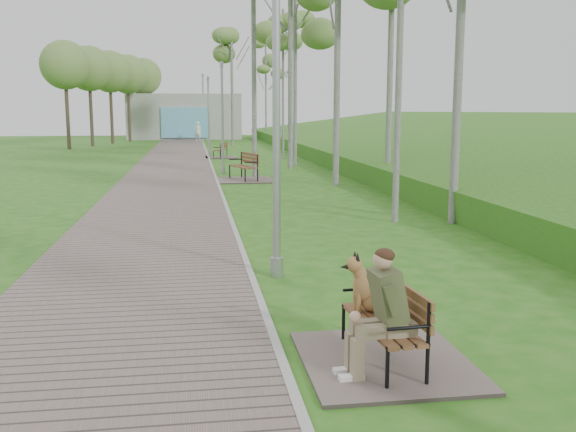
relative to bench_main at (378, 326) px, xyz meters
name	(u,v)px	position (x,y,z in m)	size (l,w,h in m)	color
ground	(257,295)	(-0.95, 2.68, -0.41)	(120.00, 120.00, 0.00)	#235F12
walkway	(173,166)	(-2.70, 24.18, -0.39)	(3.50, 67.00, 0.04)	#6A5C56
kerb	(211,165)	(-0.95, 24.18, -0.38)	(0.10, 67.00, 0.05)	#999993
embankment	(468,165)	(11.05, 22.68, -0.41)	(14.00, 70.00, 1.60)	#4E832D
building_north	(185,117)	(-2.45, 53.66, 1.59)	(10.00, 5.20, 4.00)	#9E9E99
bench_main	(378,326)	(0.00, 0.00, 0.00)	(1.68, 1.87, 1.46)	#6A5C56
bench_second	(243,174)	(0.02, 17.51, -0.17)	(2.05, 2.28, 1.26)	#6A5C56
bench_third	(220,154)	(-0.31, 29.25, -0.22)	(1.68, 1.87, 1.03)	#6A5C56
lamp_post_near	(276,118)	(-0.55, 3.62, 2.03)	(0.20, 0.20, 5.22)	#9A9CA2
lamp_post_second	(222,122)	(-0.59, 20.24, 1.68)	(0.17, 0.17, 4.47)	#9A9CA2
lamp_post_third	(209,119)	(-0.85, 31.38, 1.67)	(0.17, 0.17, 4.44)	#9A9CA2
lamp_post_far	(203,109)	(-0.77, 52.17, 2.28)	(0.22, 0.22, 5.75)	#9A9CA2
pedestrian_near	(198,131)	(-1.32, 48.91, 0.42)	(0.60, 0.39, 1.65)	white
pedestrian_far	(188,131)	(-2.20, 51.96, 0.31)	(0.70, 0.55, 1.44)	gray
birch_mid_c	(295,11)	(2.94, 23.73, 6.58)	(2.57, 2.57, 8.89)	silver
birch_far_b	(283,37)	(3.00, 28.16, 5.91)	(2.26, 2.26, 8.05)	silver
birch_distant_a	(232,53)	(1.13, 41.49, 6.20)	(2.76, 2.76, 8.42)	silver
birch_distant_b	(266,62)	(4.54, 49.74, 6.26)	(2.61, 2.61, 8.49)	silver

